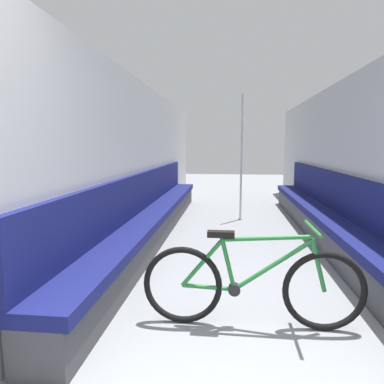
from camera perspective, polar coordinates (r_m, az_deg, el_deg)
name	(u,v)px	position (r m, az deg, el deg)	size (l,w,h in m)	color
wall_left	(135,160)	(4.97, -9.46, 5.21)	(0.10, 10.63, 2.28)	#B2B2B7
wall_right	(351,162)	(5.05, 24.91, 4.63)	(0.10, 10.63, 2.28)	#B2B2B7
bench_seat_row_left	(153,216)	(5.10, -6.47, -4.05)	(0.43, 6.42, 0.97)	#3D3D42
bench_seat_row_right	(327,220)	(5.17, 21.64, -4.41)	(0.43, 6.42, 0.97)	#3D3D42
bicycle	(251,285)	(2.67, 9.89, -15.00)	(1.65, 0.46, 0.78)	black
grab_pole_near	(241,159)	(6.23, 8.22, 5.39)	(0.08, 0.08, 2.26)	gray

